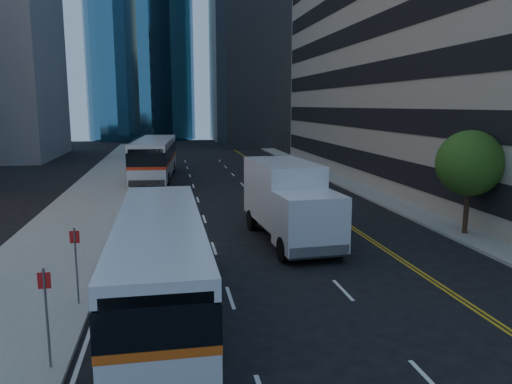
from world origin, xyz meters
The scene contains 7 objects.
ground centered at (0.00, 0.00, 0.00)m, with size 160.00×160.00×0.00m, color black.
sidewalk_west centered at (-10.50, 25.00, 0.07)m, with size 5.00×90.00×0.15m, color gray.
sidewalk_east centered at (9.00, 25.00, 0.07)m, with size 2.00×90.00×0.15m, color gray.
street_tree centered at (9.00, 8.00, 3.64)m, with size 3.20×3.20×5.10m.
bus_front centered at (-5.77, 1.36, 1.66)m, with size 2.65×11.77×3.03m.
bus_rear centered at (-6.60, 30.70, 1.90)m, with size 3.90×13.65×3.48m.
box_truck centered at (0.15, 8.60, 1.96)m, with size 3.23×7.94×3.72m.
Camera 1 is at (-5.43, -13.91, 6.43)m, focal length 35.00 mm.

